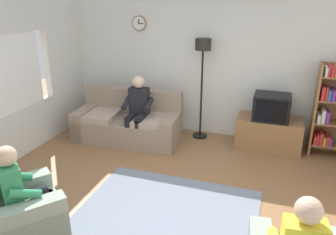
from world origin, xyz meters
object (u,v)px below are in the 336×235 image
object	(u,v)px
tv_stand	(269,133)
floor_lamp	(203,61)
armchair_near_window	(17,214)
tv	(272,107)
bookshelf	(332,110)
person_in_left_armchair	(21,187)
person_on_couch	(137,107)
couch	(128,123)

from	to	relation	value
tv_stand	floor_lamp	distance (m)	1.72
armchair_near_window	tv	bearing A→B (deg)	52.11
bookshelf	person_in_left_armchair	bearing A→B (deg)	-136.26
armchair_near_window	person_on_couch	size ratio (longest dim) A/B	0.96
tv	floor_lamp	size ratio (longest dim) A/B	0.32
floor_lamp	person_on_couch	size ratio (longest dim) A/B	1.49
couch	person_in_left_armchair	size ratio (longest dim) A/B	1.75
person_on_couch	floor_lamp	bearing A→B (deg)	33.11
bookshelf	floor_lamp	size ratio (longest dim) A/B	0.84
tv_stand	bookshelf	xyz separation A→B (m)	(0.95, 0.07, 0.52)
armchair_near_window	person_on_couch	world-z (taller)	person_on_couch
couch	floor_lamp	xyz separation A→B (m)	(1.24, 0.54, 1.14)
person_in_left_armchair	person_on_couch	bearing A→B (deg)	85.17
tv_stand	tv	bearing A→B (deg)	-90.00
person_on_couch	person_in_left_armchair	distance (m)	2.66
couch	floor_lamp	distance (m)	1.77
tv	person_on_couch	xyz separation A→B (m)	(-2.25, -0.53, -0.07)
couch	armchair_near_window	xyz separation A→B (m)	(-0.03, -2.83, -0.02)
bookshelf	floor_lamp	world-z (taller)	floor_lamp
tv	tv_stand	bearing A→B (deg)	90.00
person_on_couch	person_in_left_armchair	world-z (taller)	person_on_couch
tv_stand	person_in_left_armchair	bearing A→B (deg)	-127.69
tv_stand	tv	xyz separation A→B (m)	(-0.00, -0.02, 0.50)
person_in_left_armchair	bookshelf	bearing A→B (deg)	43.74
armchair_near_window	person_in_left_armchair	distance (m)	0.33
tv_stand	tv	distance (m)	0.50
bookshelf	person_in_left_armchair	world-z (taller)	bookshelf
tv	armchair_near_window	xyz separation A→B (m)	(-2.53, -3.25, -0.48)
tv_stand	person_on_couch	distance (m)	2.36
couch	tv	xyz separation A→B (m)	(2.50, 0.42, 0.46)
couch	tv_stand	size ratio (longest dim) A/B	1.78
tv_stand	person_on_couch	bearing A→B (deg)	-166.22
floor_lamp	person_in_left_armchair	world-z (taller)	floor_lamp
couch	bookshelf	size ratio (longest dim) A/B	1.26
tv	floor_lamp	bearing A→B (deg)	174.37
bookshelf	armchair_near_window	bearing A→B (deg)	-136.11
floor_lamp	tv_stand	bearing A→B (deg)	-4.52
person_on_couch	person_in_left_armchair	xyz separation A→B (m)	(-0.22, -2.65, -0.09)
tv_stand	person_in_left_armchair	world-z (taller)	person_in_left_armchair
tv	person_on_couch	world-z (taller)	person_on_couch
tv_stand	person_in_left_armchair	distance (m)	4.06
couch	floor_lamp	size ratio (longest dim) A/B	1.06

